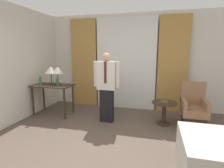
% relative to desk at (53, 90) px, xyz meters
% --- Properties ---
extents(ground_plane, '(16.00, 16.00, 0.00)m').
position_rel_desk_xyz_m(ground_plane, '(1.73, -1.61, -0.66)').
color(ground_plane, brown).
extents(wall_back, '(10.00, 0.06, 2.70)m').
position_rel_desk_xyz_m(wall_back, '(1.73, 1.16, 0.69)').
color(wall_back, silver).
rests_on(wall_back, ground_plane).
extents(curtain_sheer_center, '(1.69, 0.06, 2.58)m').
position_rel_desk_xyz_m(curtain_sheer_center, '(1.73, 1.03, 0.63)').
color(curtain_sheer_center, white).
rests_on(curtain_sheer_center, ground_plane).
extents(curtain_drape_left, '(0.79, 0.06, 2.58)m').
position_rel_desk_xyz_m(curtain_drape_left, '(0.45, 1.03, 0.63)').
color(curtain_drape_left, '#B28442').
rests_on(curtain_drape_left, ground_plane).
extents(curtain_drape_right, '(0.79, 0.06, 2.58)m').
position_rel_desk_xyz_m(curtain_drape_right, '(3.01, 1.03, 0.63)').
color(curtain_drape_right, '#B28442').
rests_on(curtain_drape_right, ground_plane).
extents(desk, '(1.02, 0.57, 0.79)m').
position_rel_desk_xyz_m(desk, '(0.00, 0.00, 0.00)').
color(desk, '#38281E').
rests_on(desk, ground_plane).
extents(table_lamp_left, '(0.29, 0.29, 0.47)m').
position_rel_desk_xyz_m(table_lamp_left, '(-0.10, 0.12, 0.49)').
color(table_lamp_left, '#4C4238').
rests_on(table_lamp_left, desk).
extents(table_lamp_right, '(0.29, 0.29, 0.47)m').
position_rel_desk_xyz_m(table_lamp_right, '(0.10, 0.12, 0.49)').
color(table_lamp_right, '#4C4238').
rests_on(table_lamp_right, desk).
extents(bottle_near_edge, '(0.07, 0.07, 0.23)m').
position_rel_desk_xyz_m(bottle_near_edge, '(0.20, -0.07, 0.23)').
color(bottle_near_edge, '#336638').
rests_on(bottle_near_edge, desk).
extents(bottle_by_lamp, '(0.07, 0.07, 0.27)m').
position_rel_desk_xyz_m(bottle_by_lamp, '(-0.20, -0.19, 0.25)').
color(bottle_by_lamp, '#336638').
rests_on(bottle_by_lamp, desk).
extents(person, '(0.62, 0.20, 1.62)m').
position_rel_desk_xyz_m(person, '(1.49, -0.10, 0.22)').
color(person, black).
rests_on(person, ground_plane).
extents(armchair, '(0.52, 0.62, 0.96)m').
position_rel_desk_xyz_m(armchair, '(3.44, 0.20, -0.32)').
color(armchair, '#38281E').
rests_on(armchair, ground_plane).
extents(side_table, '(0.56, 0.56, 0.52)m').
position_rel_desk_xyz_m(side_table, '(2.80, 0.07, -0.30)').
color(side_table, '#38281E').
rests_on(side_table, ground_plane).
extents(book, '(0.14, 0.25, 0.03)m').
position_rel_desk_xyz_m(book, '(2.79, 0.05, -0.12)').
color(book, brown).
rests_on(book, side_table).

